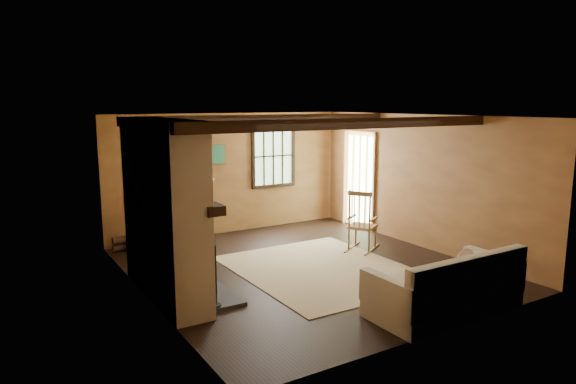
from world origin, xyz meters
TOP-DOWN VIEW (x-y plane):
  - ground at (0.00, 0.00)m, footprint 5.50×5.50m
  - room_envelope at (0.22, 0.26)m, footprint 5.02×5.52m
  - fireplace at (-2.23, -0.00)m, footprint 1.02×2.30m
  - rug at (0.20, -0.20)m, footprint 2.50×3.00m
  - rocking_chair at (1.43, 0.33)m, footprint 0.89×0.77m
  - sofa at (0.56, -2.41)m, footprint 2.01×0.89m
  - firewood_pile at (-2.03, 2.47)m, footprint 0.75×0.14m
  - laundry_basket at (-0.86, 2.55)m, footprint 0.57×0.48m
  - basket_pillow at (-0.86, 2.55)m, footprint 0.39×0.33m
  - armchair at (-1.57, 2.04)m, footprint 1.17×1.18m

SIDE VIEW (x-z plane):
  - ground at x=0.00m, z-range 0.00..0.00m
  - rug at x=0.20m, z-range 0.00..0.01m
  - firewood_pile at x=-2.03m, z-range 0.00..0.27m
  - laundry_basket at x=-0.86m, z-range 0.00..0.30m
  - sofa at x=0.56m, z-range -0.12..0.70m
  - basket_pillow at x=-0.86m, z-range 0.30..0.48m
  - armchair at x=-1.57m, z-range 0.00..0.78m
  - rocking_chair at x=1.43m, z-range -0.09..1.01m
  - fireplace at x=-2.23m, z-range -0.10..2.30m
  - room_envelope at x=0.22m, z-range 0.41..2.85m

